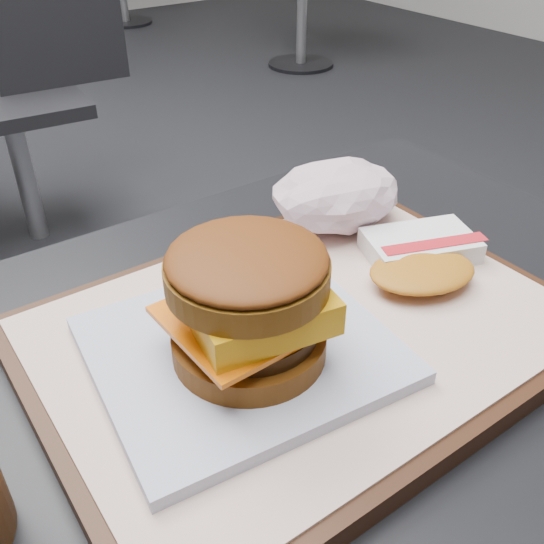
{
  "coord_description": "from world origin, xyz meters",
  "views": [
    {
      "loc": [
        -0.16,
        -0.21,
        1.07
      ],
      "look_at": [
        0.04,
        0.07,
        0.83
      ],
      "focal_mm": 40.0,
      "sensor_mm": 36.0,
      "label": 1
    }
  ],
  "objects_px": {
    "serving_tray": "(304,333)",
    "crumpled_wrapper": "(337,195)",
    "breakfast_sandwich": "(247,314)",
    "neighbor_chair": "(26,82)",
    "hash_brown": "(421,257)"
  },
  "relations": [
    {
      "from": "breakfast_sandwich",
      "to": "neighbor_chair",
      "type": "xyz_separation_m",
      "value": [
        0.29,
        1.66,
        -0.32
      ]
    },
    {
      "from": "crumpled_wrapper",
      "to": "neighbor_chair",
      "type": "height_order",
      "value": "neighbor_chair"
    },
    {
      "from": "serving_tray",
      "to": "crumpled_wrapper",
      "type": "distance_m",
      "value": 0.16
    },
    {
      "from": "crumpled_wrapper",
      "to": "neighbor_chair",
      "type": "distance_m",
      "value": 1.58
    },
    {
      "from": "crumpled_wrapper",
      "to": "neighbor_chair",
      "type": "xyz_separation_m",
      "value": [
        0.12,
        1.55,
        -0.31
      ]
    },
    {
      "from": "serving_tray",
      "to": "neighbor_chair",
      "type": "relative_size",
      "value": 0.43
    },
    {
      "from": "serving_tray",
      "to": "breakfast_sandwich",
      "type": "height_order",
      "value": "breakfast_sandwich"
    },
    {
      "from": "breakfast_sandwich",
      "to": "hash_brown",
      "type": "distance_m",
      "value": 0.18
    },
    {
      "from": "serving_tray",
      "to": "breakfast_sandwich",
      "type": "distance_m",
      "value": 0.08
    },
    {
      "from": "neighbor_chair",
      "to": "breakfast_sandwich",
      "type": "bearing_deg",
      "value": -99.96
    },
    {
      "from": "hash_brown",
      "to": "neighbor_chair",
      "type": "relative_size",
      "value": 0.15
    },
    {
      "from": "hash_brown",
      "to": "crumpled_wrapper",
      "type": "distance_m",
      "value": 0.1
    },
    {
      "from": "serving_tray",
      "to": "neighbor_chair",
      "type": "bearing_deg",
      "value": 81.87
    },
    {
      "from": "breakfast_sandwich",
      "to": "hash_brown",
      "type": "bearing_deg",
      "value": 3.78
    },
    {
      "from": "hash_brown",
      "to": "crumpled_wrapper",
      "type": "bearing_deg",
      "value": 94.16
    }
  ]
}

